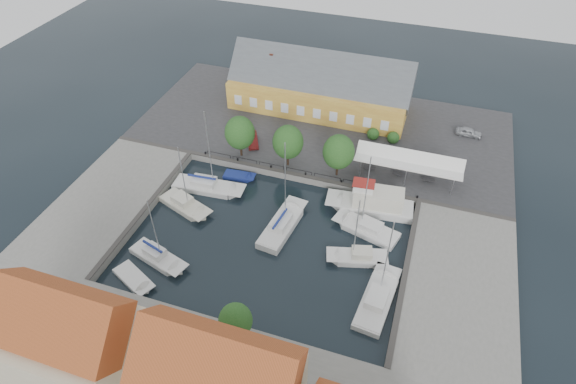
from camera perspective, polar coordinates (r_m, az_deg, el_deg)
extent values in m
plane|color=black|center=(59.03, -1.84, -4.75)|extent=(140.00, 140.00, 0.00)
cube|color=#2D2D30|center=(75.69, 4.09, 7.53)|extent=(56.00, 26.00, 1.00)
cube|color=slate|center=(66.50, -20.60, -1.02)|extent=(12.00, 24.00, 1.00)
cube|color=slate|center=(55.96, 19.50, -10.66)|extent=(12.00, 24.00, 1.00)
cube|color=#383533|center=(65.48, 1.19, 2.07)|extent=(56.00, 0.60, 0.12)
cube|color=#383533|center=(63.17, -16.55, -1.77)|extent=(0.60, 24.00, 0.12)
cube|color=#383533|center=(55.08, 13.78, -9.13)|extent=(0.60, 24.00, 0.12)
cylinder|color=black|center=(70.09, -9.75, 4.56)|extent=(0.24, 0.24, 0.40)
cylinder|color=black|center=(68.20, -5.98, 3.81)|extent=(0.24, 0.24, 0.40)
cylinder|color=black|center=(66.63, -2.02, 3.01)|extent=(0.24, 0.24, 0.40)
cylinder|color=black|center=(65.40, 2.10, 2.15)|extent=(0.24, 0.24, 0.40)
cylinder|color=black|center=(64.54, 6.36, 1.25)|extent=(0.24, 0.24, 0.40)
cylinder|color=black|center=(64.06, 10.70, 0.33)|extent=(0.24, 0.24, 0.40)
cylinder|color=black|center=(63.97, 15.07, -0.60)|extent=(0.24, 0.24, 0.40)
cube|color=#BD7F2E|center=(78.77, 3.74, 11.37)|extent=(28.00, 10.00, 4.50)
cube|color=#474C51|center=(77.09, 3.85, 13.62)|extent=(28.56, 7.60, 7.60)
cube|color=#BD7F2E|center=(86.65, -1.75, 14.03)|extent=(6.00, 6.00, 3.50)
cube|color=brown|center=(78.38, -1.94, 15.70)|extent=(0.60, 0.60, 1.20)
cube|color=white|center=(65.47, 14.14, 3.56)|extent=(14.00, 4.00, 0.25)
cylinder|color=silver|center=(65.20, 8.57, 2.79)|extent=(0.10, 0.10, 2.70)
cylinder|color=silver|center=(68.05, 9.19, 4.58)|extent=(0.10, 0.10, 2.70)
cylinder|color=silver|center=(64.86, 13.74, 1.70)|extent=(0.10, 0.10, 2.70)
cylinder|color=silver|center=(67.72, 14.16, 3.54)|extent=(0.10, 0.10, 2.70)
cylinder|color=silver|center=(65.07, 18.91, 0.60)|extent=(0.10, 0.10, 2.70)
cylinder|color=silver|center=(67.93, 19.12, 2.48)|extent=(0.10, 0.10, 2.70)
cylinder|color=black|center=(68.70, -5.58, 5.05)|extent=(0.30, 0.30, 2.10)
ellipsoid|color=#1D4A1A|center=(67.07, -5.73, 7.00)|extent=(4.20, 4.20, 4.83)
cylinder|color=black|center=(66.62, -0.01, 3.95)|extent=(0.30, 0.30, 2.10)
ellipsoid|color=#1D4A1A|center=(64.93, -0.01, 5.94)|extent=(4.20, 4.20, 4.83)
cylinder|color=black|center=(65.22, 5.85, 2.76)|extent=(0.30, 0.30, 2.10)
ellipsoid|color=#1D4A1A|center=(63.50, 6.02, 4.75)|extent=(4.20, 4.20, 4.83)
imported|color=#ADB0B6|center=(77.51, 20.66, 6.65)|extent=(3.91, 1.80, 1.30)
imported|color=#531312|center=(71.17, -4.24, 6.23)|extent=(3.19, 4.36, 1.37)
cube|color=silver|center=(58.99, -0.95, -4.56)|extent=(3.74, 7.87, 1.50)
cube|color=silver|center=(59.02, -0.55, -3.43)|extent=(3.81, 9.36, 0.08)
cube|color=silver|center=(58.22, -0.88, -3.58)|extent=(2.28, 3.24, 0.90)
cylinder|color=silver|center=(55.58, -0.33, 1.08)|extent=(0.12, 0.12, 11.37)
cube|color=navy|center=(57.57, -0.97, -3.17)|extent=(0.68, 3.79, 0.22)
cube|color=silver|center=(62.73, 10.44, -2.05)|extent=(9.29, 4.26, 1.80)
cube|color=silver|center=(62.08, 9.52, -1.27)|extent=(11.07, 4.31, 0.08)
cube|color=beige|center=(61.39, 10.67, -0.69)|extent=(6.45, 3.48, 2.20)
cube|color=silver|center=(60.47, 8.93, 0.57)|extent=(2.65, 2.10, 1.20)
cube|color=maroon|center=(60.05, 8.99, 1.04)|extent=(2.88, 2.22, 0.10)
cube|color=silver|center=(59.68, 9.78, -4.79)|extent=(7.19, 4.53, 1.30)
cube|color=silver|center=(59.40, 9.14, -4.01)|extent=(8.45, 4.79, 0.08)
cube|color=silver|center=(58.91, 9.76, -3.95)|extent=(3.09, 2.57, 0.90)
cylinder|color=silver|center=(56.02, 9.24, -0.09)|extent=(0.12, 0.12, 10.43)
cube|color=silver|center=(56.61, 8.79, -7.92)|extent=(6.15, 3.80, 1.30)
cube|color=silver|center=(56.01, 8.13, -7.45)|extent=(7.23, 4.01, 0.08)
cube|color=beige|center=(55.73, 8.76, -7.15)|extent=(2.63, 2.17, 0.90)
cylinder|color=silver|center=(52.87, 8.10, -4.40)|extent=(0.12, 0.12, 8.58)
cube|color=silver|center=(52.85, 10.30, -13.12)|extent=(3.74, 7.71, 1.30)
cube|color=silver|center=(52.86, 10.68, -11.92)|extent=(3.78, 9.18, 0.08)
cube|color=silver|center=(52.05, 10.51, -12.23)|extent=(2.32, 3.17, 0.90)
cylinder|color=silver|center=(49.26, 11.61, -7.84)|extent=(0.12, 0.12, 10.39)
cube|color=silver|center=(65.91, -10.00, 0.49)|extent=(8.13, 3.44, 1.30)
cube|color=silver|center=(65.13, -9.26, 0.81)|extent=(9.71, 3.44, 0.08)
cube|color=silver|center=(65.11, -9.95, 1.23)|extent=(3.31, 2.18, 0.90)
cylinder|color=silver|center=(61.38, -9.32, 4.81)|extent=(0.12, 0.12, 11.58)
cube|color=navy|center=(64.71, -10.19, 1.76)|extent=(3.98, 0.51, 0.22)
cube|color=beige|center=(63.81, -12.37, -1.55)|extent=(6.68, 4.64, 1.30)
cube|color=beige|center=(62.88, -11.99, -1.40)|extent=(7.80, 4.96, 0.08)
cube|color=beige|center=(62.95, -12.42, -0.85)|extent=(2.93, 2.55, 0.90)
cylinder|color=silver|center=(59.65, -12.30, 1.64)|extent=(0.12, 0.12, 9.21)
cube|color=silver|center=(58.22, -15.43, -7.50)|extent=(6.54, 4.00, 1.30)
cube|color=silver|center=(57.27, -15.03, -7.40)|extent=(7.69, 4.26, 0.08)
cube|color=silver|center=(57.29, -15.53, -6.81)|extent=(2.80, 2.23, 0.90)
cylinder|color=silver|center=(53.82, -15.52, -4.47)|extent=(0.12, 0.12, 9.01)
cube|color=navy|center=(56.84, -15.77, -6.24)|extent=(3.00, 1.09, 0.22)
cube|color=silver|center=(56.98, -17.99, -9.64)|extent=(4.96, 3.83, 0.90)
cube|color=silver|center=(56.27, -17.78, -9.65)|extent=(5.74, 4.14, 0.08)
cube|color=navy|center=(67.08, -6.07, 1.81)|extent=(3.70, 2.08, 0.80)
cube|color=navy|center=(66.68, -5.73, 2.04)|extent=(4.41, 2.07, 0.08)
cube|color=beige|center=(47.82, -24.02, -16.85)|extent=(11.00, 8.00, 7.00)
cube|color=#AB4D24|center=(44.13, -25.72, -13.49)|extent=(11.33, 6.50, 6.50)
cube|color=brown|center=(44.54, -29.06, -10.98)|extent=(0.70, 0.70, 1.00)
cube|color=brown|center=(41.75, -24.02, -13.27)|extent=(0.60, 0.60, 0.80)
cube|color=#AB4D24|center=(37.68, -8.67, -19.91)|extent=(12.36, 6.50, 6.50)
cube|color=brown|center=(37.25, -13.30, -17.13)|extent=(0.70, 0.70, 1.00)
cube|color=brown|center=(35.71, -5.23, -19.93)|extent=(0.60, 0.60, 0.80)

